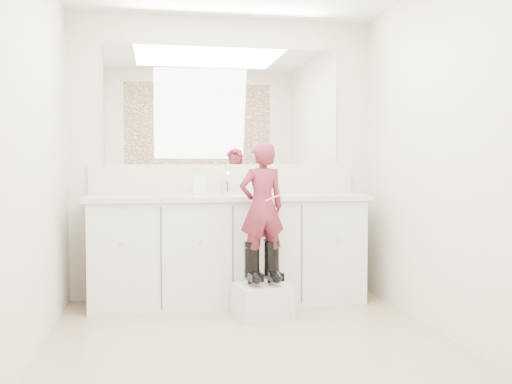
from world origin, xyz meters
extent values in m
plane|color=#968762|center=(0.00, 0.00, 0.00)|extent=(3.00, 3.00, 0.00)
plane|color=beige|center=(0.00, 1.50, 1.20)|extent=(2.60, 0.00, 2.60)
plane|color=beige|center=(0.00, -1.50, 1.20)|extent=(2.60, 0.00, 2.60)
plane|color=beige|center=(-1.30, 0.00, 1.20)|extent=(0.00, 3.00, 3.00)
plane|color=beige|center=(1.30, 0.00, 1.20)|extent=(0.00, 3.00, 3.00)
cube|color=silver|center=(0.00, 1.23, 0.42)|extent=(2.20, 0.55, 0.85)
cube|color=beige|center=(0.00, 1.21, 0.87)|extent=(2.28, 0.58, 0.04)
cube|color=beige|center=(0.00, 1.49, 1.02)|extent=(2.28, 0.03, 0.25)
cube|color=white|center=(0.00, 1.49, 1.64)|extent=(2.00, 0.02, 1.00)
cube|color=#472819|center=(0.00, -1.49, 1.65)|extent=(2.00, 0.01, 1.20)
cylinder|color=silver|center=(0.00, 1.38, 0.94)|extent=(0.08, 0.08, 0.10)
imported|color=beige|center=(0.42, 1.25, 0.94)|extent=(0.12, 0.12, 0.11)
imported|color=white|center=(-0.23, 1.30, 1.00)|extent=(0.11, 0.11, 0.21)
cube|color=silver|center=(0.19, 0.71, 0.12)|extent=(0.44, 0.39, 0.25)
imported|color=#A7334B|center=(0.19, 0.73, 0.82)|extent=(0.38, 0.29, 0.95)
cylinder|color=#E85AB1|center=(0.26, 0.65, 0.90)|extent=(0.14, 0.04, 0.06)
camera|label=1|loc=(-0.59, -3.40, 1.14)|focal=40.00mm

